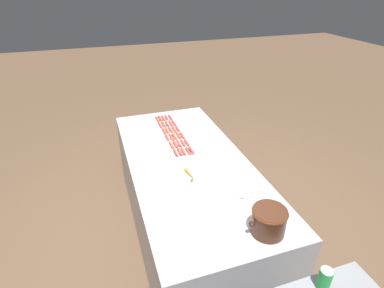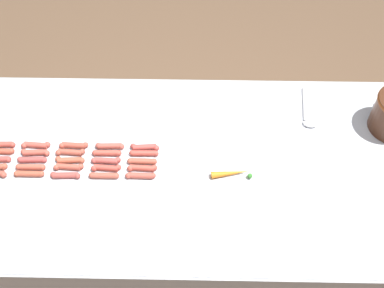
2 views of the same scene
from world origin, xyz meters
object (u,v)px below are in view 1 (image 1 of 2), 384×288
Objects in this scene: hot_dog_17 at (184,151)px; hot_dog_28 at (171,145)px; hot_dog_12 at (163,118)px; hot_dog_13 at (167,124)px; hot_dog_3 at (182,136)px; hot_dog_11 at (188,151)px; hot_dog_27 at (167,137)px; hot_dog_1 at (174,123)px; hot_dog_18 at (160,118)px; hot_dog_8 at (174,129)px; hot_dog_21 at (171,137)px; hot_dog_6 at (167,118)px; hot_dog_2 at (178,129)px; hot_dog_0 at (170,117)px; hot_dog_9 at (178,136)px; hot_dog_29 at (176,153)px; hot_dog_16 at (179,144)px; hot_dog_5 at (191,150)px; hot_dog_4 at (187,143)px; hot_dog_14 at (170,130)px; hot_dog_15 at (175,137)px; hot_dog_25 at (160,125)px; hot_dog_23 at (180,152)px; serving_spoon at (247,194)px; hot_dog_20 at (167,130)px; hot_dog_22 at (175,144)px; carrot at (190,175)px; hot_dog_7 at (171,123)px; bean_pot at (269,220)px; hot_dog_10 at (183,143)px; hot_dog_24 at (157,119)px; hot_dog_19 at (163,124)px; hot_dog_26 at (164,131)px.

hot_dog_17 is 0.18m from hot_dog_28.
hot_dog_13 is (-0.00, 0.17, 0.00)m from hot_dog_12.
hot_dog_3 is 1.00× the size of hot_dog_12.
hot_dog_11 is 1.00× the size of hot_dog_27.
hot_dog_18 is (0.12, -0.17, 0.00)m from hot_dog_1.
hot_dog_21 is at bearing 65.09° from hot_dog_8.
hot_dog_2 is at bearing 97.56° from hot_dog_6.
hot_dog_0 and hot_dog_9 have the same top height.
hot_dog_18 and hot_dog_29 have the same top height.
hot_dog_8 is at bearing -96.70° from hot_dog_16.
hot_dog_4 is at bearing -91.32° from hot_dog_5.
hot_dog_14 is 0.50m from hot_dog_29.
hot_dog_15 is 1.00× the size of hot_dog_25.
hot_dog_2 is at bearing -102.93° from hot_dog_9.
hot_dog_23 is (0.04, 0.66, 0.00)m from hot_dog_13.
hot_dog_13 is at bearing 78.42° from hot_dog_6.
hot_dog_29 is (0.16, -0.01, 0.00)m from hot_dog_5.
hot_dog_9 is at bearing 105.84° from hot_dog_14.
hot_dog_12 is at bearing -80.05° from serving_spoon.
hot_dog_1 is 1.00× the size of hot_dog_27.
hot_dog_11 and hot_dog_20 have the same top height.
hot_dog_6 is 0.08m from hot_dog_18.
hot_dog_27 is (0.16, -0.33, 0.00)m from hot_dog_5.
carrot is (0.02, 0.55, 0.00)m from hot_dog_22.
hot_dog_7 is at bearing -106.36° from hot_dog_14.
hot_dog_6 is 1.23m from carrot.
hot_dog_29 is 1.21m from bean_pot.
hot_dog_10 is at bearing 97.14° from hot_dog_18.
carrot is (0.11, 1.05, 0.00)m from hot_dog_7.
hot_dog_22 is 1.00× the size of hot_dog_23.
hot_dog_16 is 0.74× the size of carrot.
hot_dog_29 is (-0.00, 0.65, 0.00)m from hot_dog_25.
hot_dog_7 is 0.50m from hot_dog_22.
hot_dog_20 is (0.04, 0.00, 0.00)m from hot_dog_14.
hot_dog_21 and hot_dog_24 have the same top height.
hot_dog_19 is (0.00, 0.17, 0.00)m from hot_dog_18.
hot_dog_16 is at bearing -4.75° from hot_dog_4.
hot_dog_2 and hot_dog_22 have the same top height.
hot_dog_28 is (0.08, -0.16, 0.00)m from hot_dog_17.
hot_dog_13 is 0.18m from hot_dog_24.
hot_dog_25 and hot_dog_29 have the same top height.
hot_dog_26 is at bearing 46.15° from hot_dog_1.
hot_dog_4 is at bearing 179.51° from hot_dog_22.
bean_pot reaches higher than hot_dog_22.
hot_dog_13 is at bearing -93.49° from carrot.
hot_dog_6 is 0.83m from hot_dog_11.
hot_dog_29 is (0.08, 0.65, 0.00)m from hot_dog_13.
hot_dog_18 is at bearing -54.04° from hot_dog_1.
hot_dog_5 is at bearing 114.84° from hot_dog_16.
hot_dog_27 is at bearing -71.80° from serving_spoon.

